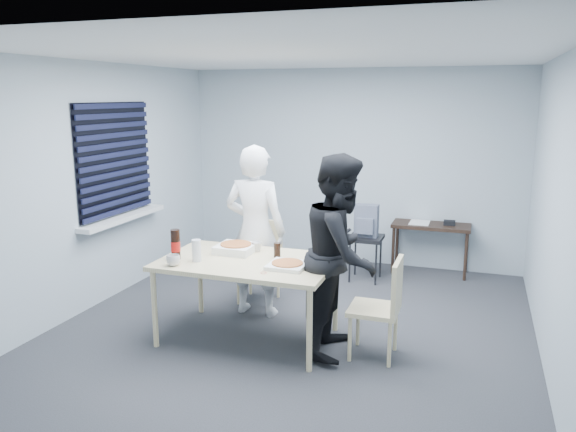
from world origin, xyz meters
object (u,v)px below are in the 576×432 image
at_px(stool, 366,245).
at_px(soda_bottle, 176,245).
at_px(mug_b, 257,247).
at_px(chair_right, 384,302).
at_px(mug_a, 173,260).
at_px(side_table, 431,230).
at_px(dining_table, 248,266).
at_px(chair_far, 261,254).
at_px(person_black, 341,255).
at_px(person_white, 255,231).
at_px(backpack, 366,221).

relative_size(stool, soda_bottle, 1.99).
bearing_deg(mug_b, chair_right, -12.41).
relative_size(chair_right, stool, 1.60).
bearing_deg(mug_a, soda_bottle, 113.17).
distance_m(side_table, mug_b, 2.74).
bearing_deg(dining_table, chair_right, 0.81).
height_order(chair_far, mug_a, chair_far).
relative_size(dining_table, person_black, 0.89).
bearing_deg(side_table, dining_table, -118.78).
xyz_separation_m(dining_table, mug_b, (-0.03, 0.30, 0.11)).
height_order(chair_right, stool, chair_right).
distance_m(mug_a, mug_b, 0.86).
distance_m(person_black, soda_bottle, 1.52).
bearing_deg(person_white, mug_b, 114.43).
xyz_separation_m(dining_table, person_black, (0.87, 0.05, 0.18)).
distance_m(person_white, stool, 1.74).
xyz_separation_m(person_white, stool, (0.88, 1.43, -0.44)).
bearing_deg(soda_bottle, person_white, 60.30).
xyz_separation_m(chair_far, side_table, (1.71, 1.57, 0.06)).
height_order(dining_table, backpack, backpack).
relative_size(dining_table, mug_b, 15.78).
bearing_deg(person_white, chair_right, 157.22).
distance_m(chair_far, person_black, 1.55).
distance_m(chair_far, side_table, 2.32).
distance_m(mug_a, soda_bottle, 0.22).
bearing_deg(side_table, chair_right, -93.74).
height_order(dining_table, chair_right, chair_right).
bearing_deg(person_black, person_white, 61.42).
bearing_deg(soda_bottle, dining_table, 16.41).
distance_m(side_table, mug_a, 3.59).
bearing_deg(stool, backpack, -90.00).
distance_m(person_white, mug_a, 1.07).
bearing_deg(person_white, dining_table, 105.67).
height_order(chair_far, person_black, person_black).
distance_m(side_table, backpack, 0.94).
bearing_deg(stool, chair_far, -133.80).
xyz_separation_m(person_white, mug_a, (-0.38, -1.00, -0.07)).
relative_size(person_white, backpack, 4.48).
bearing_deg(soda_bottle, mug_b, 38.92).
xyz_separation_m(chair_far, mug_b, (0.25, -0.73, 0.30)).
xyz_separation_m(stool, backpack, (0.00, -0.01, 0.30)).
height_order(backpack, mug_a, backpack).
bearing_deg(stool, soda_bottle, -120.80).
height_order(person_white, mug_a, person_white).
height_order(side_table, mug_a, mug_a).
bearing_deg(dining_table, mug_b, 95.55).
bearing_deg(chair_far, person_white, -76.00).
distance_m(dining_table, side_table, 2.97).
xyz_separation_m(stool, soda_bottle, (-1.34, -2.24, 0.46)).
xyz_separation_m(chair_right, soda_bottle, (-1.90, -0.20, 0.39)).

